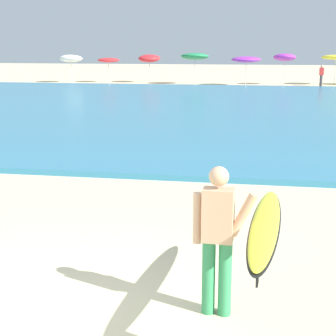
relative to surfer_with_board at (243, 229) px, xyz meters
The scene contains 11 objects.
ground_plane 2.35m from the surfer_with_board, 166.05° to the right, with size 160.00×160.00×0.00m, color beige.
sea 20.03m from the surfer_with_board, 95.86° to the left, with size 120.00×28.00×0.14m, color teal.
surfer_with_board is the anchor object (origin of this frame).
beach_umbrella_0 39.31m from the surfer_with_board, 112.78° to the left, with size 1.87×1.90×2.29m.
beach_umbrella_1 38.86m from the surfer_with_board, 108.37° to the left, with size 1.76×1.77×2.00m.
beach_umbrella_2 38.39m from the surfer_with_board, 103.48° to the left, with size 1.78×1.82×2.32m.
beach_umbrella_3 36.39m from the surfer_with_board, 98.01° to the left, with size 2.17×2.20×2.48m.
beach_umbrella_4 35.14m from the surfer_with_board, 91.79° to the left, with size 2.19×2.20×2.21m.
beach_umbrella_5 36.77m from the surfer_with_board, 87.26° to the left, with size 1.73×1.77×2.45m.
beach_umbrella_6 37.78m from the surfer_with_board, 81.48° to the left, with size 2.13×2.14×2.33m.
beachgoer_near_row_left 35.80m from the surfer_with_board, 82.89° to the left, with size 0.32×0.20×1.58m.
Camera 1 is at (2.19, -5.03, 3.00)m, focal length 56.69 mm.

